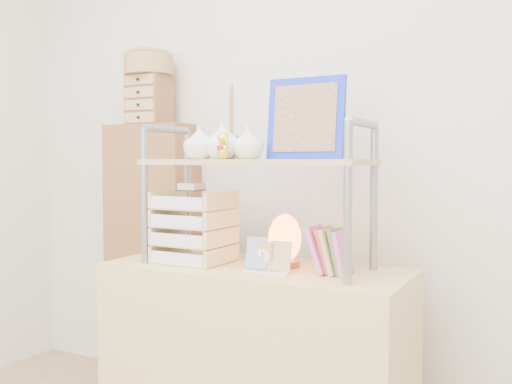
% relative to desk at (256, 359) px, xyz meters
% --- Properties ---
extents(desk, '(1.20, 0.50, 0.75)m').
position_rel_desk_xyz_m(desk, '(0.00, 0.00, 0.00)').
color(desk, tan).
rests_on(desk, ground).
extents(cabinet, '(0.46, 0.26, 1.35)m').
position_rel_desk_xyz_m(cabinet, '(-0.80, 0.37, 0.30)').
color(cabinet, brown).
rests_on(cabinet, ground).
extents(hutch, '(0.90, 0.34, 0.74)m').
position_rel_desk_xyz_m(hutch, '(-0.02, 0.01, 0.80)').
color(hutch, gray).
rests_on(hutch, desk).
extents(letter_tray, '(0.27, 0.25, 0.33)m').
position_rel_desk_xyz_m(letter_tray, '(-0.27, -0.05, 0.50)').
color(letter_tray, '#CFBA7C').
rests_on(letter_tray, desk).
extents(salt_lamp, '(0.14, 0.13, 0.21)m').
position_rel_desk_xyz_m(salt_lamp, '(0.11, 0.04, 0.48)').
color(salt_lamp, brown).
rests_on(salt_lamp, desk).
extents(desk_clock, '(0.08, 0.04, 0.11)m').
position_rel_desk_xyz_m(desk_clock, '(0.08, -0.08, 0.43)').
color(desk_clock, tan).
rests_on(desk_clock, desk).
extents(postcard_stand, '(0.18, 0.06, 0.13)m').
position_rel_desk_xyz_m(postcard_stand, '(0.10, -0.09, 0.41)').
color(postcard_stand, white).
rests_on(postcard_stand, desk).
extents(drawer_chest, '(0.20, 0.16, 0.25)m').
position_rel_desk_xyz_m(drawer_chest, '(-0.80, 0.35, 1.10)').
color(drawer_chest, brown).
rests_on(drawer_chest, cabinet).
extents(woven_basket, '(0.25, 0.25, 0.10)m').
position_rel_desk_xyz_m(woven_basket, '(-0.80, 0.35, 1.28)').
color(woven_basket, olive).
rests_on(woven_basket, drawer_chest).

